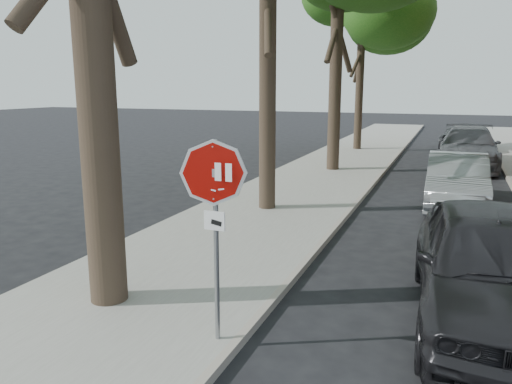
# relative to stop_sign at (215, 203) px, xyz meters

# --- Properties ---
(ground) EXTENTS (120.00, 120.00, 0.00)m
(ground) POSITION_rel_stop_sign_xyz_m (0.70, 0.03, -1.95)
(ground) COLOR black
(ground) RESTS_ON ground
(sidewalk_left) EXTENTS (4.00, 55.00, 0.12)m
(sidewalk_left) POSITION_rel_stop_sign_xyz_m (-1.80, 12.03, -1.89)
(sidewalk_left) COLOR gray
(sidewalk_left) RESTS_ON ground
(curb_left) EXTENTS (0.12, 55.00, 0.13)m
(curb_left) POSITION_rel_stop_sign_xyz_m (0.25, 12.03, -1.88)
(curb_left) COLOR #9E9384
(curb_left) RESTS_ON ground
(stop_sign) EXTENTS (0.76, 0.34, 2.61)m
(stop_sign) POSITION_rel_stop_sign_xyz_m (0.00, 0.00, 0.00)
(stop_sign) COLOR gray
(stop_sign) RESTS_ON sidewalk_left
(tree_far) EXTENTS (5.29, 4.91, 9.33)m
(tree_far) POSITION_rel_stop_sign_xyz_m (-2.02, 21.14, 5.26)
(tree_far) COLOR black
(tree_far) RESTS_ON sidewalk_left
(car_a) EXTENTS (2.37, 5.15, 1.71)m
(car_a) POSITION_rel_stop_sign_xyz_m (3.30, 2.07, -1.09)
(car_a) COLOR black
(car_a) RESTS_ON ground
(car_b) EXTENTS (1.64, 4.53, 1.49)m
(car_b) POSITION_rel_stop_sign_xyz_m (2.86, 9.49, -1.21)
(car_b) COLOR gray
(car_b) RESTS_ON ground
(car_c) EXTENTS (2.45, 5.84, 1.68)m
(car_c) POSITION_rel_stop_sign_xyz_m (3.30, 17.12, -1.11)
(car_c) COLOR #4E4E53
(car_c) RESTS_ON ground
(car_d) EXTENTS (2.63, 5.18, 1.40)m
(car_d) POSITION_rel_stop_sign_xyz_m (3.30, 23.15, -1.25)
(car_d) COLOR black
(car_d) RESTS_ON ground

